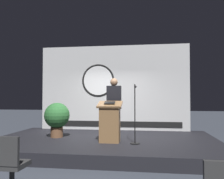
% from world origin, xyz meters
% --- Properties ---
extents(ground_plane, '(40.00, 40.00, 0.00)m').
position_xyz_m(ground_plane, '(0.00, 0.00, 0.00)').
color(ground_plane, '#383D47').
extents(stage_platform, '(6.40, 4.00, 0.30)m').
position_xyz_m(stage_platform, '(0.00, 0.00, 0.15)').
color(stage_platform, black).
rests_on(stage_platform, ground).
extents(banner_display, '(5.44, 0.12, 3.09)m').
position_xyz_m(banner_display, '(-0.01, 1.85, 1.84)').
color(banner_display, silver).
rests_on(banner_display, stage_platform).
extents(podium, '(0.64, 0.49, 1.09)m').
position_xyz_m(podium, '(0.24, -0.54, 0.83)').
color(podium, olive).
rests_on(podium, stage_platform).
extents(speaker_person, '(0.40, 0.26, 1.73)m').
position_xyz_m(speaker_person, '(0.28, -0.06, 1.19)').
color(speaker_person, black).
rests_on(speaker_person, stage_platform).
extents(microphone_stand, '(0.24, 0.46, 1.52)m').
position_xyz_m(microphone_stand, '(0.91, -0.65, 0.83)').
color(microphone_stand, black).
rests_on(microphone_stand, stage_platform).
extents(potted_plant, '(0.75, 0.75, 1.03)m').
position_xyz_m(potted_plant, '(-1.44, 0.01, 0.91)').
color(potted_plant, brown).
rests_on(potted_plant, stage_platform).
extents(audience_chair_left, '(0.44, 0.45, 0.89)m').
position_xyz_m(audience_chair_left, '(-0.93, -3.31, 0.49)').
color(audience_chair_left, black).
rests_on(audience_chair_left, ground).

